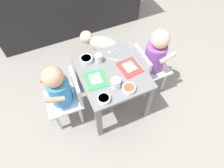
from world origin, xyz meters
TOP-DOWN VIEW (x-y plane):
  - ground_plane at (0.00, 0.00)m, footprint 7.00×7.00m
  - dining_table at (0.00, 0.00)m, footprint 0.51×0.55m
  - seated_child_left at (-0.42, 0.03)m, footprint 0.29×0.29m
  - seated_child_right at (0.42, 0.04)m, footprint 0.28×0.28m
  - dog at (0.13, 0.58)m, footprint 0.39×0.39m
  - food_tray_left at (-0.15, -0.02)m, footprint 0.17×0.19m
  - food_tray_right at (0.15, -0.02)m, footprint 0.17×0.19m
  - water_cup_left at (-0.03, -0.14)m, footprint 0.07×0.07m
  - water_cup_right at (-0.05, 0.15)m, footprint 0.06×0.06m
  - veggie_bowl_near at (-0.14, 0.19)m, footprint 0.10×0.10m
  - cereal_bowl_left_side at (0.04, -0.21)m, footprint 0.10×0.10m
  - veggie_bowl_far at (-0.16, -0.21)m, footprint 0.09×0.09m
  - spoon_by_left_tray at (0.09, 0.21)m, footprint 0.10×0.03m
  - spoon_by_right_tray at (0.07, 0.11)m, footprint 0.09×0.07m

SIDE VIEW (x-z plane):
  - ground_plane at x=0.00m, z-range 0.00..0.00m
  - dog at x=0.13m, z-range 0.06..0.40m
  - dining_table at x=0.00m, z-range 0.15..0.61m
  - seated_child_left at x=-0.42m, z-range 0.09..0.76m
  - seated_child_right at x=0.42m, z-range 0.09..0.79m
  - spoon_by_left_tray at x=0.09m, z-range 0.47..0.48m
  - spoon_by_right_tray at x=0.07m, z-range 0.47..0.48m
  - food_tray_left at x=-0.15m, z-range 0.47..0.48m
  - food_tray_right at x=0.15m, z-range 0.47..0.48m
  - cereal_bowl_left_side at x=0.04m, z-range 0.47..0.50m
  - veggie_bowl_far at x=-0.16m, z-range 0.47..0.51m
  - veggie_bowl_near at x=-0.14m, z-range 0.47..0.51m
  - water_cup_right at x=-0.05m, z-range 0.46..0.54m
  - water_cup_left at x=-0.03m, z-range 0.46..0.54m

